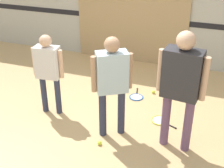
{
  "coord_description": "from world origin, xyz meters",
  "views": [
    {
      "loc": [
        1.58,
        -3.96,
        3.04
      ],
      "look_at": [
        0.22,
        -0.12,
        0.89
      ],
      "focal_mm": 50.0,
      "sensor_mm": 36.0,
      "label": 1
    }
  ],
  "objects_px": {
    "person_student_left": "(48,66)",
    "tennis_ball_near_instructor": "(100,143)",
    "person_student_right": "(181,80)",
    "racket_second_spare": "(161,121)",
    "tennis_ball_by_spare_racket": "(153,92)",
    "person_instructor": "(112,77)",
    "tennis_ball_stray_left": "(121,121)",
    "tennis_ball_stray_right": "(57,98)",
    "racket_spare_on_floor": "(136,97)"
  },
  "relations": [
    {
      "from": "racket_spare_on_floor",
      "to": "tennis_ball_stray_right",
      "type": "height_order",
      "value": "tennis_ball_stray_right"
    },
    {
      "from": "person_instructor",
      "to": "person_student_right",
      "type": "height_order",
      "value": "person_student_right"
    },
    {
      "from": "racket_spare_on_floor",
      "to": "person_instructor",
      "type": "bearing_deg",
      "value": 165.3
    },
    {
      "from": "racket_spare_on_floor",
      "to": "tennis_ball_stray_left",
      "type": "distance_m",
      "value": 0.91
    },
    {
      "from": "person_instructor",
      "to": "person_student_left",
      "type": "xyz_separation_m",
      "value": [
        -1.22,
        0.25,
        -0.12
      ]
    },
    {
      "from": "racket_spare_on_floor",
      "to": "racket_second_spare",
      "type": "distance_m",
      "value": 0.9
    },
    {
      "from": "person_student_left",
      "to": "tennis_ball_stray_left",
      "type": "relative_size",
      "value": 21.74
    },
    {
      "from": "person_instructor",
      "to": "tennis_ball_stray_right",
      "type": "bearing_deg",
      "value": 123.14
    },
    {
      "from": "person_instructor",
      "to": "tennis_ball_stray_right",
      "type": "distance_m",
      "value": 1.77
    },
    {
      "from": "person_student_left",
      "to": "tennis_ball_near_instructor",
      "type": "relative_size",
      "value": 21.74
    },
    {
      "from": "tennis_ball_stray_left",
      "to": "tennis_ball_near_instructor",
      "type": "bearing_deg",
      "value": -100.81
    },
    {
      "from": "racket_spare_on_floor",
      "to": "tennis_ball_by_spare_racket",
      "type": "xyz_separation_m",
      "value": [
        0.28,
        0.24,
        0.02
      ]
    },
    {
      "from": "person_student_left",
      "to": "person_instructor",
      "type": "bearing_deg",
      "value": -17.07
    },
    {
      "from": "person_student_left",
      "to": "tennis_ball_stray_right",
      "type": "relative_size",
      "value": 21.74
    },
    {
      "from": "racket_spare_on_floor",
      "to": "person_student_right",
      "type": "bearing_deg",
      "value": -154.87
    },
    {
      "from": "person_instructor",
      "to": "person_student_left",
      "type": "height_order",
      "value": "person_instructor"
    },
    {
      "from": "person_instructor",
      "to": "racket_spare_on_floor",
      "type": "relative_size",
      "value": 3.16
    },
    {
      "from": "person_student_left",
      "to": "tennis_ball_stray_left",
      "type": "xyz_separation_m",
      "value": [
        1.27,
        0.09,
        -0.85
      ]
    },
    {
      "from": "tennis_ball_by_spare_racket",
      "to": "tennis_ball_stray_right",
      "type": "distance_m",
      "value": 1.88
    },
    {
      "from": "person_student_right",
      "to": "racket_second_spare",
      "type": "bearing_deg",
      "value": -53.19
    },
    {
      "from": "racket_second_spare",
      "to": "tennis_ball_stray_right",
      "type": "bearing_deg",
      "value": -156.37
    },
    {
      "from": "person_student_left",
      "to": "tennis_ball_near_instructor",
      "type": "xyz_separation_m",
      "value": [
        1.14,
        -0.59,
        -0.85
      ]
    },
    {
      "from": "racket_spare_on_floor",
      "to": "tennis_ball_near_instructor",
      "type": "xyz_separation_m",
      "value": [
        -0.14,
        -1.59,
        0.02
      ]
    },
    {
      "from": "person_student_left",
      "to": "racket_spare_on_floor",
      "type": "relative_size",
      "value": 2.79
    },
    {
      "from": "person_student_right",
      "to": "tennis_ball_stray_left",
      "type": "bearing_deg",
      "value": -11.46
    },
    {
      "from": "person_student_left",
      "to": "tennis_ball_stray_right",
      "type": "distance_m",
      "value": 0.94
    },
    {
      "from": "racket_second_spare",
      "to": "tennis_ball_near_instructor",
      "type": "height_order",
      "value": "tennis_ball_near_instructor"
    },
    {
      "from": "tennis_ball_stray_left",
      "to": "tennis_ball_stray_right",
      "type": "xyz_separation_m",
      "value": [
        -1.39,
        0.29,
        0.0
      ]
    },
    {
      "from": "tennis_ball_stray_right",
      "to": "person_student_left",
      "type": "bearing_deg",
      "value": -72.72
    },
    {
      "from": "racket_second_spare",
      "to": "tennis_ball_stray_left",
      "type": "relative_size",
      "value": 7.67
    },
    {
      "from": "person_student_left",
      "to": "person_student_right",
      "type": "height_order",
      "value": "person_student_right"
    },
    {
      "from": "person_student_right",
      "to": "tennis_ball_stray_right",
      "type": "distance_m",
      "value": 2.64
    },
    {
      "from": "person_student_left",
      "to": "racket_second_spare",
      "type": "distance_m",
      "value": 2.11
    },
    {
      "from": "racket_spare_on_floor",
      "to": "racket_second_spare",
      "type": "relative_size",
      "value": 1.01
    },
    {
      "from": "racket_second_spare",
      "to": "tennis_ball_by_spare_racket",
      "type": "bearing_deg",
      "value": 134.95
    },
    {
      "from": "person_instructor",
      "to": "racket_second_spare",
      "type": "relative_size",
      "value": 3.21
    },
    {
      "from": "tennis_ball_by_spare_racket",
      "to": "person_instructor",
      "type": "bearing_deg",
      "value": -102.82
    },
    {
      "from": "person_student_right",
      "to": "tennis_ball_by_spare_racket",
      "type": "height_order",
      "value": "person_student_right"
    },
    {
      "from": "tennis_ball_stray_left",
      "to": "tennis_ball_stray_right",
      "type": "distance_m",
      "value": 1.42
    },
    {
      "from": "person_student_right",
      "to": "racket_second_spare",
      "type": "relative_size",
      "value": 3.58
    },
    {
      "from": "person_instructor",
      "to": "tennis_ball_stray_left",
      "type": "bearing_deg",
      "value": 49.94
    },
    {
      "from": "racket_second_spare",
      "to": "tennis_ball_by_spare_racket",
      "type": "height_order",
      "value": "tennis_ball_by_spare_racket"
    },
    {
      "from": "person_instructor",
      "to": "tennis_ball_by_spare_racket",
      "type": "distance_m",
      "value": 1.81
    },
    {
      "from": "person_instructor",
      "to": "tennis_ball_stray_right",
      "type": "height_order",
      "value": "person_instructor"
    },
    {
      "from": "tennis_ball_near_instructor",
      "to": "tennis_ball_by_spare_racket",
      "type": "bearing_deg",
      "value": 77.14
    },
    {
      "from": "person_student_left",
      "to": "tennis_ball_stray_right",
      "type": "bearing_deg",
      "value": 101.72
    },
    {
      "from": "person_student_right",
      "to": "racket_second_spare",
      "type": "distance_m",
      "value": 1.29
    },
    {
      "from": "person_instructor",
      "to": "tennis_ball_near_instructor",
      "type": "relative_size",
      "value": 24.61
    },
    {
      "from": "person_student_left",
      "to": "tennis_ball_near_instructor",
      "type": "distance_m",
      "value": 1.54
    },
    {
      "from": "racket_spare_on_floor",
      "to": "tennis_ball_near_instructor",
      "type": "distance_m",
      "value": 1.6
    }
  ]
}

